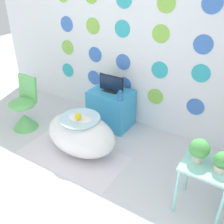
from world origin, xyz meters
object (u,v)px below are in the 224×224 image
object	(u,v)px
vase	(120,96)
potted_plant_left	(199,149)
potted_plant_right	(222,162)
chair	(24,112)
tv	(111,85)
bathtub	(81,134)

from	to	relation	value
vase	potted_plant_left	xyz separation A→B (m)	(1.21, -0.68, 0.08)
potted_plant_left	potted_plant_right	distance (m)	0.20
chair	tv	xyz separation A→B (m)	(1.01, 0.72, 0.39)
tv	chair	bearing A→B (deg)	-144.48
bathtub	potted_plant_right	size ratio (longest dim) A/B	4.87
tv	potted_plant_left	xyz separation A→B (m)	(1.45, -0.84, 0.04)
bathtub	potted_plant_left	world-z (taller)	potted_plant_left
bathtub	tv	xyz separation A→B (m)	(-0.03, 0.74, 0.38)
chair	potted_plant_left	world-z (taller)	potted_plant_left
bathtub	potted_plant_left	bearing A→B (deg)	-3.77
tv	potted_plant_left	bearing A→B (deg)	-30.02
potted_plant_left	vase	bearing A→B (deg)	150.71
chair	potted_plant_right	size ratio (longest dim) A/B	3.96
bathtub	chair	distance (m)	1.05
bathtub	potted_plant_right	distance (m)	1.67
tv	vase	xyz separation A→B (m)	(0.24, -0.16, -0.04)
tv	potted_plant_left	world-z (taller)	potted_plant_left
tv	bathtub	bearing A→B (deg)	-87.59
tv	potted_plant_right	size ratio (longest dim) A/B	1.99
potted_plant_left	potted_plant_right	bearing A→B (deg)	-5.65
potted_plant_left	potted_plant_right	world-z (taller)	potted_plant_left
chair	tv	size ratio (longest dim) A/B	2.00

